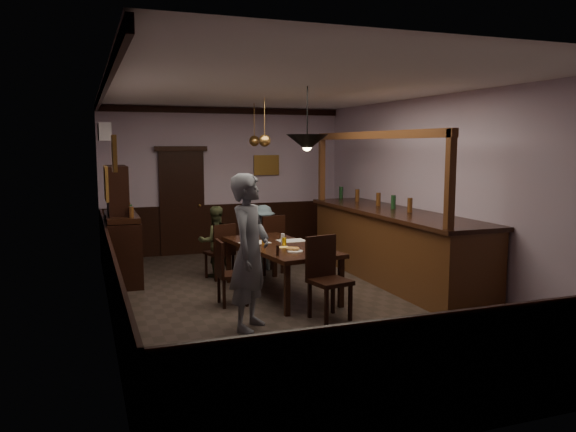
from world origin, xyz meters
name	(u,v)px	position (x,y,z in m)	size (l,w,h in m)	color
room	(292,197)	(0.00, 0.00, 1.50)	(5.01, 8.01, 3.01)	#2D2621
dining_table	(280,249)	(-0.04, 0.41, 0.69)	(1.29, 2.32, 0.75)	black
chair_far_left	(222,249)	(-0.65, 1.61, 0.51)	(0.50, 0.50, 0.94)	black
chair_far_right	(270,242)	(0.24, 1.72, 0.56)	(0.53, 0.53, 1.03)	black
chair_near	(326,274)	(0.14, -0.89, 0.58)	(0.54, 0.54, 1.06)	black
chair_side	(227,270)	(-0.93, 0.09, 0.50)	(0.40, 0.40, 0.92)	black
person_standing	(250,252)	(-0.91, -0.97, 0.95)	(0.69, 0.45, 1.90)	slate
person_seated_left	(215,241)	(-0.70, 1.88, 0.60)	(0.58, 0.46, 1.20)	#41472B
person_seated_right	(263,238)	(0.19, 2.01, 0.59)	(0.76, 0.44, 1.17)	slate
newspaper_left	(255,243)	(-0.35, 0.67, 0.75)	(0.42, 0.30, 0.01)	silver
newspaper_right	(292,241)	(0.24, 0.66, 0.75)	(0.42, 0.30, 0.01)	silver
napkin	(284,247)	(-0.05, 0.20, 0.75)	(0.15, 0.15, 0.00)	#F9CB5B
saucer	(314,249)	(0.30, -0.10, 0.76)	(0.15, 0.15, 0.01)	white
coffee_cup	(316,246)	(0.33, -0.10, 0.80)	(0.08, 0.08, 0.07)	white
pastry_plate	(295,251)	(-0.02, -0.18, 0.76)	(0.22, 0.22, 0.01)	white
pastry_ring_a	(291,249)	(-0.06, -0.11, 0.79)	(0.13, 0.13, 0.04)	#C68C47
pastry_ring_b	(295,249)	(-0.01, -0.14, 0.79)	(0.13, 0.13, 0.04)	#C68C47
soda_can	(284,241)	(0.00, 0.33, 0.81)	(0.07, 0.07, 0.12)	yellow
beer_glass	(264,239)	(-0.29, 0.43, 0.85)	(0.06, 0.06, 0.20)	#BF721E
water_glass	(283,238)	(0.04, 0.51, 0.82)	(0.06, 0.06, 0.15)	silver
pepper_mill	(278,250)	(-0.34, -0.35, 0.82)	(0.04, 0.04, 0.14)	black
sideboard	(121,236)	(-2.21, 2.04, 0.76)	(0.51, 1.44, 1.90)	black
bar_counter	(393,243)	(1.99, 0.57, 0.62)	(1.01, 4.36, 2.44)	#452712
door_back	(182,203)	(-0.90, 3.95, 1.05)	(0.90, 0.06, 2.10)	black
ac_unit	(104,132)	(-2.38, 2.90, 2.45)	(0.20, 0.85, 0.30)	white
picture_left_small	(114,153)	(-2.46, -1.60, 2.15)	(0.04, 0.28, 0.36)	olive
picture_left_large	(106,183)	(-2.46, 0.80, 1.70)	(0.04, 0.62, 0.48)	olive
picture_back	(266,165)	(0.90, 3.96, 1.80)	(0.55, 0.04, 0.42)	olive
pendant_iron	(307,143)	(0.07, -0.38, 2.26)	(0.56, 0.56, 0.85)	black
pendant_brass_mid	(265,141)	(0.10, 1.57, 2.30)	(0.20, 0.20, 0.81)	#BF8C3F
pendant_brass_far	(254,141)	(0.30, 2.83, 2.30)	(0.20, 0.20, 0.81)	#BF8C3F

